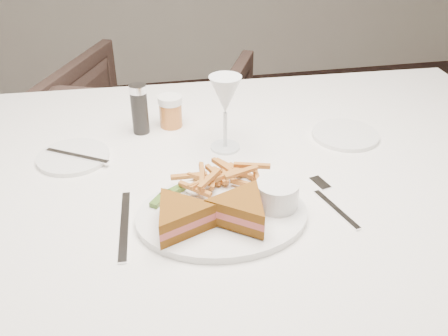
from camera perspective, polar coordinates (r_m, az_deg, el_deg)
name	(u,v)px	position (r m, az deg, el deg)	size (l,w,h in m)	color
table	(220,301)	(1.30, -0.45, -14.99)	(1.59, 1.06, 0.75)	white
chair_far	(153,134)	(2.08, -8.11, 3.88)	(0.70, 0.66, 0.72)	#422F28
table_setting	(216,174)	(0.99, -0.91, -0.71)	(0.80, 0.61, 0.18)	white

